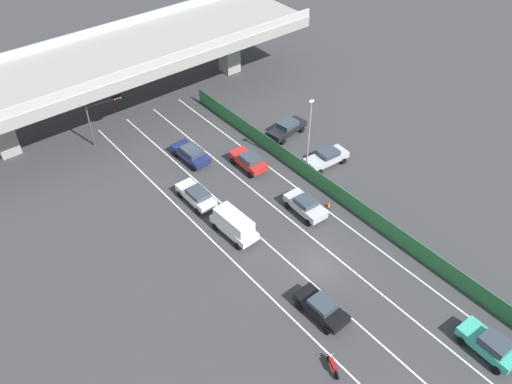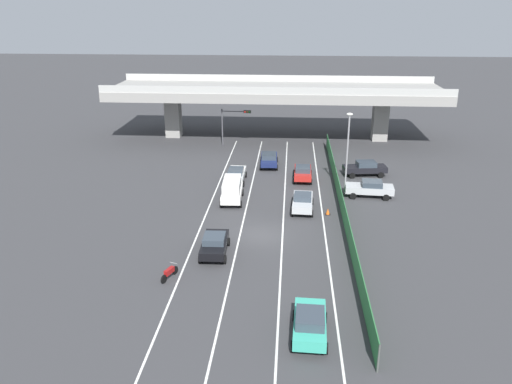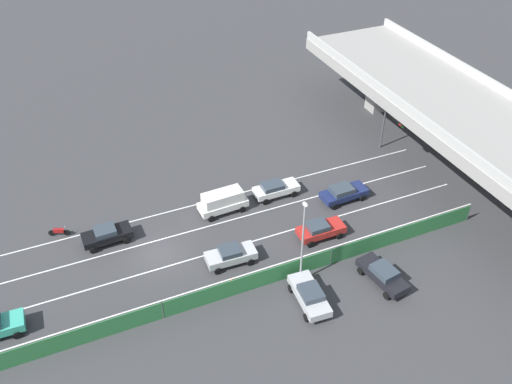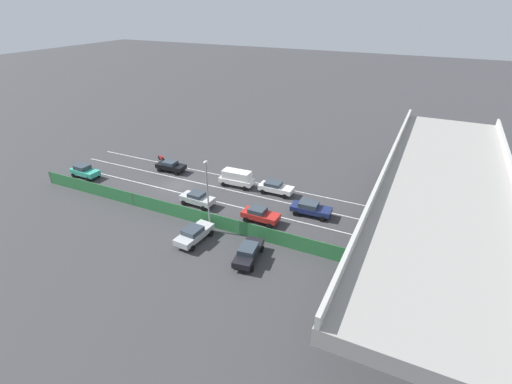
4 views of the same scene
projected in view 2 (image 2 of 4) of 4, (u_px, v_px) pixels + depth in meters
ground_plane at (261, 235)px, 41.41m from camera, size 300.00×300.00×0.00m
lane_line_left_edge at (209, 206)px, 47.19m from camera, size 0.14×47.66×0.01m
lane_line_mid_left at (246, 207)px, 46.96m from camera, size 0.14×47.66×0.01m
lane_line_mid_right at (284, 208)px, 46.73m from camera, size 0.14×47.66×0.01m
lane_line_right_edge at (322, 209)px, 46.50m from camera, size 0.14×47.66×0.01m
elevated_overpass at (276, 93)px, 68.76m from camera, size 44.91×11.71×7.97m
green_fence at (341, 201)px, 46.08m from camera, size 0.10×43.76×1.72m
car_taxi_teal at (310, 323)px, 28.42m from camera, size 2.16×4.30×1.76m
car_sedan_silver at (303, 201)px, 45.95m from camera, size 2.13×4.33×1.61m
car_sedan_black at (214, 244)px, 37.93m from camera, size 2.13×4.34×1.57m
car_sedan_red at (303, 172)px, 53.85m from camera, size 2.04×4.27×1.62m
car_van_white at (232, 189)px, 47.98m from camera, size 2.20×4.69×2.18m
car_sedan_navy at (269, 159)px, 58.46m from camera, size 2.20×4.68×1.60m
car_sedan_white at (236, 174)px, 53.29m from camera, size 1.97×4.46×1.56m
motorcycle at (169, 273)px, 34.69m from camera, size 0.89×1.85×0.93m
parked_wagon_silver at (370, 188)px, 49.24m from camera, size 4.73×2.33×1.63m
parked_sedan_dark at (365, 168)px, 55.26m from camera, size 4.85×2.50×1.62m
traffic_light at (233, 119)px, 65.88m from camera, size 3.93×0.59×4.92m
street_lamp at (348, 147)px, 48.38m from camera, size 0.60×0.36×8.19m
traffic_cone at (328, 212)px, 45.29m from camera, size 0.47×0.47×0.58m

